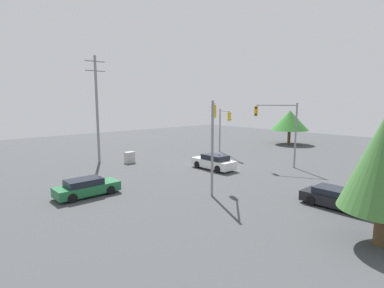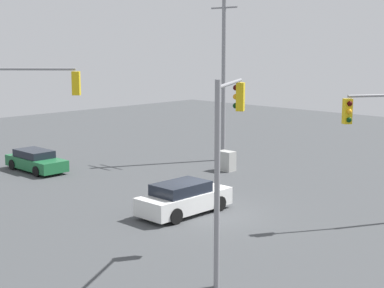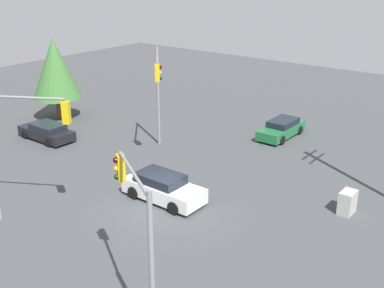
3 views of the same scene
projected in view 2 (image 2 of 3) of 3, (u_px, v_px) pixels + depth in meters
The scene contains 7 objects.
ground_plane at pixel (208, 214), 26.93m from camera, with size 80.00×80.00×0.00m, color #424447.
sedan_white at pixel (184, 198), 26.88m from camera, with size 1.97×4.61×1.50m.
sedan_green at pixel (36, 161), 36.02m from camera, with size 4.50×1.87×1.29m.
traffic_signal_main at pixel (227, 139), 19.61m from camera, with size 2.35×3.80×6.64m.
traffic_signal_aux at pixel (24, 112), 26.36m from camera, with size 3.23×2.94×6.85m.
utility_pole_tall at pixel (224, 68), 38.54m from camera, with size 2.20×0.28×11.62m.
electrical_cabinet at pixel (226, 161), 36.08m from camera, with size 1.02×0.68×1.22m, color #B2B2AD.
Camera 2 is at (-17.62, 19.14, 7.69)m, focal length 55.00 mm.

